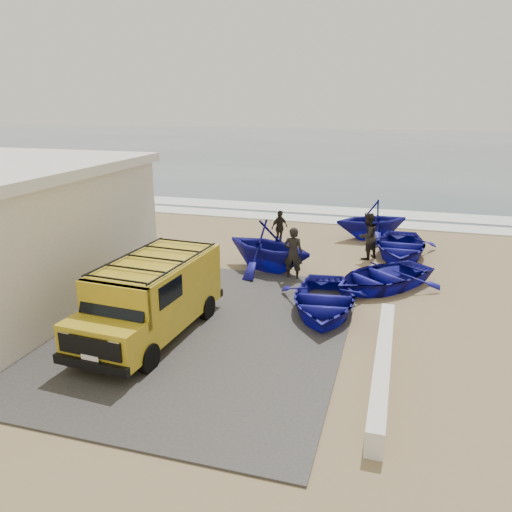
# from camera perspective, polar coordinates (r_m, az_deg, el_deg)

# --- Properties ---
(ground) EXTENTS (160.00, 160.00, 0.00)m
(ground) POSITION_cam_1_polar(r_m,az_deg,el_deg) (15.75, -3.79, -5.35)
(ground) COLOR #8F7853
(slab) EXTENTS (12.00, 10.00, 0.05)m
(slab) POSITION_cam_1_polar(r_m,az_deg,el_deg) (14.89, -13.78, -7.14)
(slab) COLOR #403D3A
(slab) RESTS_ON ground
(ocean) EXTENTS (180.00, 88.00, 0.01)m
(ocean) POSITION_cam_1_polar(r_m,az_deg,el_deg) (70.06, 12.42, 12.06)
(ocean) COLOR #385166
(ocean) RESTS_ON ground
(surf_line) EXTENTS (180.00, 1.60, 0.06)m
(surf_line) POSITION_cam_1_polar(r_m,az_deg,el_deg) (26.81, 5.03, 4.30)
(surf_line) COLOR white
(surf_line) RESTS_ON ground
(surf_wash) EXTENTS (180.00, 2.20, 0.04)m
(surf_wash) POSITION_cam_1_polar(r_m,az_deg,el_deg) (29.21, 6.01, 5.35)
(surf_wash) COLOR white
(surf_wash) RESTS_ON ground
(parapet) EXTENTS (0.35, 6.00, 0.55)m
(parapet) POSITION_cam_1_polar(r_m,az_deg,el_deg) (12.10, 14.25, -11.87)
(parapet) COLOR silver
(parapet) RESTS_ON ground
(van) EXTENTS (2.29, 5.09, 2.13)m
(van) POSITION_cam_1_polar(r_m,az_deg,el_deg) (13.52, -11.79, -4.41)
(van) COLOR gold
(van) RESTS_ON ground
(boat_near_left) EXTENTS (3.26, 4.24, 0.81)m
(boat_near_left) POSITION_cam_1_polar(r_m,az_deg,el_deg) (15.01, 7.68, -4.99)
(boat_near_left) COLOR #131398
(boat_near_left) RESTS_ON ground
(boat_near_right) EXTENTS (4.72, 4.83, 0.82)m
(boat_near_right) POSITION_cam_1_polar(r_m,az_deg,el_deg) (17.29, 14.16, -2.30)
(boat_near_right) COLOR #131398
(boat_near_right) RESTS_ON ground
(boat_mid_left) EXTENTS (4.48, 4.21, 1.89)m
(boat_mid_left) POSITION_cam_1_polar(r_m,az_deg,el_deg) (18.41, 1.42, 1.20)
(boat_mid_left) COLOR #131398
(boat_mid_left) RESTS_ON ground
(boat_mid_right) EXTENTS (2.98, 4.16, 0.86)m
(boat_mid_right) POSITION_cam_1_polar(r_m,az_deg,el_deg) (21.02, 16.15, 1.11)
(boat_mid_right) COLOR #131398
(boat_mid_right) RESTS_ON ground
(boat_far_left) EXTENTS (4.39, 4.21, 1.79)m
(boat_far_left) POSITION_cam_1_polar(r_m,az_deg,el_deg) (23.30, 13.09, 4.10)
(boat_far_left) COLOR #131398
(boat_far_left) RESTS_ON ground
(fisherman_front) EXTENTS (0.70, 0.46, 1.89)m
(fisherman_front) POSITION_cam_1_polar(r_m,az_deg,el_deg) (17.52, 4.26, 0.30)
(fisherman_front) COLOR black
(fisherman_front) RESTS_ON ground
(fisherman_middle) EXTENTS (1.10, 1.15, 1.86)m
(fisherman_middle) POSITION_cam_1_polar(r_m,az_deg,el_deg) (20.22, 12.61, 2.22)
(fisherman_middle) COLOR black
(fisherman_middle) RESTS_ON ground
(fisherman_back) EXTENTS (0.82, 0.94, 1.52)m
(fisherman_back) POSITION_cam_1_polar(r_m,az_deg,el_deg) (21.82, 2.70, 3.27)
(fisherman_back) COLOR black
(fisherman_back) RESTS_ON ground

